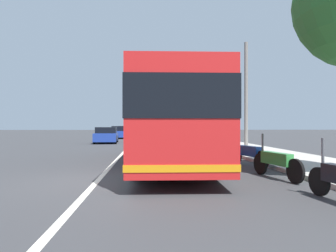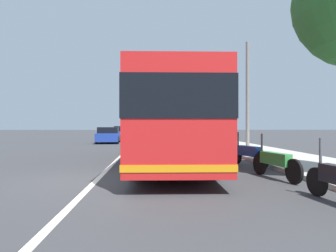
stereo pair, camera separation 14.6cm
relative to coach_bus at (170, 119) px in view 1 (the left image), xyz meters
name	(u,v)px [view 1 (the left image)]	position (x,y,z in m)	size (l,w,h in m)	color
ground_plane	(97,181)	(-4.22, 2.31, -1.79)	(220.00, 220.00, 0.00)	#38383A
sidewalk_curb	(248,149)	(5.78, -5.26, -1.72)	(110.00, 3.60, 0.14)	#B2ADA3
lane_divider_line	(124,151)	(5.78, 2.31, -1.78)	(110.00, 0.16, 0.01)	silver
coach_bus	(170,119)	(0.00, 0.00, 0.00)	(12.55, 2.92, 3.12)	red
motorcycle_by_tree	(276,162)	(-4.17, -2.77, -1.30)	(2.25, 0.55, 1.28)	black
motorcycle_angled	(248,153)	(-1.48, -2.86, -1.30)	(2.25, 0.72, 1.28)	black
car_oncoming	(160,133)	(24.39, -0.64, -1.10)	(4.47, 1.86, 1.43)	gray
car_ahead_same_lane	(106,135)	(14.63, 4.56, -1.11)	(4.14, 2.13, 1.41)	navy
car_far_distant	(123,131)	(42.16, 5.30, -1.09)	(4.48, 1.82, 1.51)	navy
car_behind_bus	(119,133)	(24.91, 4.42, -1.10)	(4.65, 2.10, 1.49)	navy
utility_pole	(246,96)	(6.36, -5.35, 1.64)	(0.23, 0.23, 6.85)	slate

